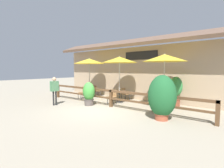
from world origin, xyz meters
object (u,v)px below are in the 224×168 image
object	(u,v)px
dining_table_near	(90,90)
dining_table_far	(164,98)
potted_plant_entrance_palm	(89,93)
potted_plant_corner_fern	(162,97)
patio_umbrella_middle	(119,60)
chair_near_wallside	(96,90)
chair_middle_streetside	(113,96)
patio_umbrella_far	(165,58)
chair_far_streetside	(159,102)
chair_near_streetside	(83,92)
patio_umbrella_near	(89,61)
chair_middle_wallside	(125,93)
dining_table_middle	(119,93)
pedestrian	(54,87)
potted_plant_small_flowering	(176,89)
chair_far_wallside	(169,98)

from	to	relation	value
dining_table_near	dining_table_far	bearing A→B (deg)	-0.61
potted_plant_entrance_palm	potted_plant_corner_fern	size ratio (longest dim) A/B	0.72
dining_table_far	potted_plant_corner_fern	size ratio (longest dim) A/B	0.49
patio_umbrella_middle	potted_plant_entrance_palm	size ratio (longest dim) A/B	2.15
chair_near_wallside	potted_plant_corner_fern	world-z (taller)	potted_plant_corner_fern
chair_middle_streetside	patio_umbrella_middle	bearing A→B (deg)	84.36
patio_umbrella_far	chair_far_streetside	size ratio (longest dim) A/B	3.36
chair_near_streetside	dining_table_far	world-z (taller)	chair_near_streetside
dining_table_near	potted_plant_corner_fern	size ratio (longest dim) A/B	0.49
patio_umbrella_near	dining_table_far	bearing A→B (deg)	-0.61
chair_near_wallside	dining_table_far	distance (m)	5.72
patio_umbrella_near	chair_middle_wallside	bearing A→B (deg)	13.42
dining_table_middle	pedestrian	world-z (taller)	pedestrian
patio_umbrella_far	potted_plant_small_flowering	xyz separation A→B (m)	(0.21, 1.14, -1.70)
dining_table_near	chair_far_wallside	size ratio (longest dim) A/B	1.06
patio_umbrella_near	chair_near_wallside	world-z (taller)	patio_umbrella_near
dining_table_near	chair_far_streetside	bearing A→B (deg)	-7.88
potted_plant_corner_fern	pedestrian	distance (m)	6.13
chair_near_streetside	chair_far_wallside	bearing A→B (deg)	22.81
dining_table_middle	potted_plant_corner_fern	size ratio (longest dim) A/B	0.49
dining_table_near	patio_umbrella_far	size ratio (longest dim) A/B	0.31
chair_far_wallside	pedestrian	size ratio (longest dim) A/B	0.53
patio_umbrella_far	dining_table_far	xyz separation A→B (m)	(0.00, 0.00, -2.07)
patio_umbrella_near	dining_table_near	size ratio (longest dim) A/B	3.18
dining_table_middle	chair_near_streetside	bearing A→B (deg)	-167.93
patio_umbrella_near	patio_umbrella_far	xyz separation A→B (m)	(5.72, -0.06, 0.00)
chair_near_wallside	patio_umbrella_far	distance (m)	6.12
chair_middle_streetside	dining_table_near	bearing A→B (deg)	156.92
patio_umbrella_middle	chair_middle_wallside	xyz separation A→B (m)	(-0.08, 0.71, -2.18)
potted_plant_corner_fern	dining_table_middle	bearing A→B (deg)	152.15
potted_plant_small_flowering	chair_far_streetside	bearing A→B (deg)	-94.10
dining_table_near	patio_umbrella_near	bearing A→B (deg)	180.00
chair_near_wallside	chair_middle_wallside	size ratio (longest dim) A/B	1.00
chair_far_wallside	potted_plant_small_flowering	bearing A→B (deg)	-122.01
chair_middle_streetside	pedestrian	xyz separation A→B (m)	(-2.36, -2.41, 0.57)
dining_table_far	potted_plant_entrance_palm	bearing A→B (deg)	-153.24
patio_umbrella_middle	potted_plant_small_flowering	size ratio (longest dim) A/B	1.73
patio_umbrella_near	potted_plant_corner_fern	xyz separation A→B (m)	(6.48, -2.01, -1.70)
dining_table_middle	potted_plant_corner_fern	distance (m)	4.18
dining_table_near	patio_umbrella_far	world-z (taller)	patio_umbrella_far
dining_table_near	chair_near_streetside	size ratio (longest dim) A/B	1.06
potted_plant_corner_fern	potted_plant_small_flowering	xyz separation A→B (m)	(-0.55, 3.08, -0.01)
chair_near_streetside	chair_middle_streetside	distance (m)	2.83
patio_umbrella_near	potted_plant_small_flowering	distance (m)	6.27
patio_umbrella_near	patio_umbrella_middle	distance (m)	2.80
dining_table_near	pedestrian	distance (m)	3.24
dining_table_near	chair_middle_streetside	size ratio (longest dim) A/B	1.06
chair_near_wallside	potted_plant_small_flowering	bearing A→B (deg)	-164.75
chair_near_streetside	dining_table_far	xyz separation A→B (m)	(5.72, 0.60, 0.11)
patio_umbrella_middle	dining_table_far	xyz separation A→B (m)	(2.92, 0.00, -2.07)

